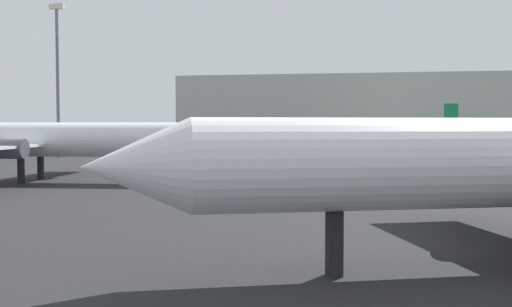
% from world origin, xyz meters
% --- Properties ---
extents(airplane_on_taxiway, '(35.23, 28.69, 11.85)m').
position_xyz_m(airplane_on_taxiway, '(-25.54, 42.89, 3.85)').
color(airplane_on_taxiway, white).
rests_on(airplane_on_taxiway, ground_plane).
extents(airplane_far_left, '(24.21, 17.78, 8.66)m').
position_xyz_m(airplane_far_left, '(9.00, 90.64, 2.48)').
color(airplane_far_left, white).
rests_on(airplane_far_left, ground_plane).
extents(light_mast_left, '(2.40, 0.50, 23.95)m').
position_xyz_m(light_mast_left, '(-43.48, 78.78, 13.28)').
color(light_mast_left, slate).
rests_on(light_mast_left, ground_plane).
extents(terminal_building, '(63.05, 20.55, 14.81)m').
position_xyz_m(terminal_building, '(-1.12, 114.55, 7.40)').
color(terminal_building, '#B7B7B2').
rests_on(terminal_building, ground_plane).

